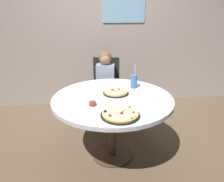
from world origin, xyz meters
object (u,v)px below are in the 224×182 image
at_px(chair_wooden, 106,86).
at_px(sauce_bowl, 92,104).
at_px(pizza_veggie, 116,92).
at_px(dining_table, 113,104).
at_px(pizza_cheese, 120,114).
at_px(soda_cup, 134,81).
at_px(plate_small, 152,96).
at_px(diner_child, 105,93).

xyz_separation_m(chair_wooden, sauce_bowl, (-0.24, -1.19, 0.24)).
bearing_deg(pizza_veggie, sauce_bowl, -132.96).
height_order(dining_table, pizza_veggie, pizza_veggie).
bearing_deg(sauce_bowl, pizza_cheese, -45.88).
relative_size(dining_table, sauce_bowl, 18.60).
bearing_deg(pizza_cheese, pizza_veggie, 86.59).
bearing_deg(soda_cup, plate_small, -65.11).
bearing_deg(pizza_veggie, plate_small, -20.02).
xyz_separation_m(dining_table, soda_cup, (0.29, 0.26, 0.17)).
bearing_deg(dining_table, pizza_veggie, 63.23).
height_order(chair_wooden, diner_child, diner_child).
distance_m(dining_table, pizza_cheese, 0.45).
bearing_deg(chair_wooden, soda_cup, -69.62).
relative_size(dining_table, pizza_cheese, 3.69).
height_order(pizza_cheese, plate_small, pizza_cheese).
height_order(dining_table, plate_small, plate_small).
relative_size(soda_cup, plate_small, 1.71).
height_order(pizza_veggie, soda_cup, soda_cup).
height_order(chair_wooden, pizza_veggie, chair_wooden).
relative_size(chair_wooden, sauce_bowl, 13.57).
bearing_deg(plate_small, soda_cup, 114.89).
height_order(pizza_cheese, sauce_bowl, pizza_cheese).
xyz_separation_m(pizza_veggie, pizza_cheese, (-0.03, -0.54, 0.00)).
relative_size(chair_wooden, soda_cup, 3.09).
relative_size(dining_table, soda_cup, 4.24).
height_order(diner_child, sauce_bowl, diner_child).
bearing_deg(diner_child, pizza_cheese, -88.60).
bearing_deg(soda_cup, pizza_veggie, -145.40).
relative_size(diner_child, pizza_veggie, 3.76).
xyz_separation_m(diner_child, pizza_cheese, (0.03, -1.25, 0.28)).
distance_m(pizza_veggie, plate_small, 0.40).
bearing_deg(dining_table, soda_cup, 42.39).
xyz_separation_m(pizza_cheese, sauce_bowl, (-0.24, 0.25, 0.00)).
relative_size(diner_child, pizza_cheese, 3.07).
relative_size(pizza_veggie, plate_small, 1.60).
distance_m(chair_wooden, pizza_cheese, 1.45).
xyz_separation_m(pizza_cheese, plate_small, (0.41, 0.40, -0.01)).
relative_size(dining_table, diner_child, 1.20).
height_order(dining_table, diner_child, diner_child).
bearing_deg(pizza_veggie, pizza_cheese, -93.41).
xyz_separation_m(diner_child, soda_cup, (0.30, -0.55, 0.35)).
distance_m(soda_cup, sauce_bowl, 0.68).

